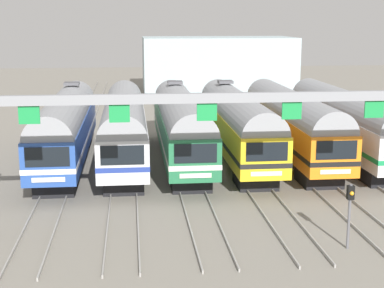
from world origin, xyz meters
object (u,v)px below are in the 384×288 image
Objects in this scene: commuter_train_green at (181,123)px; commuter_train_orange at (291,121)px; commuter_train_yellow at (237,122)px; commuter_train_white at (345,120)px; commuter_train_silver at (124,125)px; yard_signal_mast at (350,204)px; catenary_gantry at (249,118)px; commuter_train_blue at (66,126)px.

commuter_train_orange is (7.71, -0.00, -0.00)m from commuter_train_green.
commuter_train_green is 3.85m from commuter_train_yellow.
commuter_train_yellow is at bearing 179.97° from commuter_train_white.
commuter_train_silver is 18.79m from yard_signal_mast.
catenary_gantry is (1.93, -13.50, 2.63)m from commuter_train_green.
commuter_train_blue is 15.42m from commuter_train_orange.
commuter_train_blue reaches higher than yard_signal_mast.
commuter_train_green is (3.85, 0.00, 0.00)m from commuter_train_silver.
commuter_train_orange is 3.85m from commuter_train_white.
catenary_gantry is (-5.78, -13.49, 2.64)m from commuter_train_orange.
commuter_train_blue is at bearing 179.94° from commuter_train_silver.
commuter_train_green is 1.00× the size of commuter_train_orange.
catenary_gantry reaches higher than commuter_train_orange.
commuter_train_blue is at bearing 180.00° from commuter_train_yellow.
commuter_train_green reaches higher than commuter_train_silver.
commuter_train_white is at bearing 54.47° from catenary_gantry.
commuter_train_silver is 7.71m from commuter_train_yellow.
commuter_train_orange is at bearing 83.18° from yard_signal_mast.
yard_signal_mast is (-1.93, -16.12, -0.68)m from commuter_train_orange.
commuter_train_blue and commuter_train_green have the same top height.
commuter_train_yellow is at bearing 0.00° from commuter_train_green.
commuter_train_green is at bearing 179.98° from commuter_train_white.
commuter_train_blue is 3.85m from commuter_train_silver.
commuter_train_orange is (3.85, -0.00, -0.00)m from commuter_train_yellow.
yard_signal_mast is (5.78, -16.12, -0.69)m from commuter_train_green.
commuter_train_orange reaches higher than yard_signal_mast.
commuter_train_white is 16.79m from catenary_gantry.
commuter_train_green is 7.71m from commuter_train_orange.
commuter_train_silver is 1.00× the size of commuter_train_green.
catenary_gantry is at bearing -113.19° from commuter_train_orange.
commuter_train_silver is (3.85, -0.00, -0.00)m from commuter_train_blue.
commuter_train_silver is 15.42m from commuter_train_white.
yard_signal_mast is at bearing -96.82° from commuter_train_orange.
commuter_train_green is at bearing 0.00° from commuter_train_blue.
commuter_train_orange is 14.92m from catenary_gantry.
commuter_train_green is at bearing 98.12° from catenary_gantry.
commuter_train_orange is at bearing 66.81° from catenary_gantry.
commuter_train_green is 6.31× the size of yard_signal_mast.
commuter_train_yellow is at bearing 96.82° from yard_signal_mast.
commuter_train_silver and commuter_train_orange have the same top height.
commuter_train_silver is at bearing 113.19° from catenary_gantry.
catenary_gantry is at bearing -125.53° from commuter_train_white.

